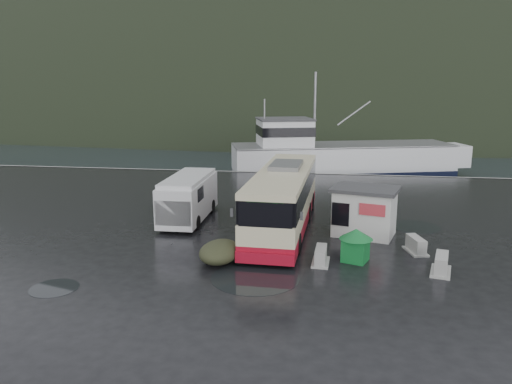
# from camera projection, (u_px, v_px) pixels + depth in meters

# --- Properties ---
(ground) EXTENTS (160.00, 160.00, 0.00)m
(ground) POSITION_uv_depth(u_px,v_px,m) (248.00, 241.00, 25.83)
(ground) COLOR black
(ground) RESTS_ON ground
(harbor_water) EXTENTS (300.00, 180.00, 0.02)m
(harbor_water) POSITION_uv_depth(u_px,v_px,m) (314.00, 113.00, 132.08)
(harbor_water) COLOR black
(harbor_water) RESTS_ON ground
(quay_edge) EXTENTS (160.00, 0.60, 1.50)m
(quay_edge) POSITION_uv_depth(u_px,v_px,m) (283.00, 173.00, 45.15)
(quay_edge) COLOR #999993
(quay_edge) RESTS_ON ground
(headland) EXTENTS (780.00, 540.00, 570.00)m
(headland) POSITION_uv_depth(u_px,v_px,m) (341.00, 97.00, 265.90)
(headland) COLOR black
(headland) RESTS_ON ground
(coach_bus) EXTENTS (3.65, 12.81, 3.59)m
(coach_bus) POSITION_uv_depth(u_px,v_px,m) (283.00, 228.00, 28.14)
(coach_bus) COLOR beige
(coach_bus) RESTS_ON ground
(white_van) EXTENTS (2.26, 6.45, 2.69)m
(white_van) POSITION_uv_depth(u_px,v_px,m) (189.00, 220.00, 29.92)
(white_van) COLOR silver
(white_van) RESTS_ON ground
(waste_bin_left) EXTENTS (1.30, 1.30, 1.43)m
(waste_bin_left) POSITION_uv_depth(u_px,v_px,m) (257.00, 241.00, 25.89)
(waste_bin_left) COLOR #12682B
(waste_bin_left) RESTS_ON ground
(waste_bin_right) EXTENTS (1.42, 1.42, 1.54)m
(waste_bin_right) POSITION_uv_depth(u_px,v_px,m) (355.00, 261.00, 23.05)
(waste_bin_right) COLOR #12682B
(waste_bin_right) RESTS_ON ground
(dome_tent) EXTENTS (2.10, 2.72, 0.99)m
(dome_tent) POSITION_uv_depth(u_px,v_px,m) (220.00, 262.00, 22.90)
(dome_tent) COLOR #2E311D
(dome_tent) RESTS_ON ground
(ticket_kiosk) EXTENTS (3.92, 3.35, 2.63)m
(ticket_kiosk) POSITION_uv_depth(u_px,v_px,m) (363.00, 235.00, 26.94)
(ticket_kiosk) COLOR silver
(ticket_kiosk) RESTS_ON ground
(jersey_barrier_a) EXTENTS (0.84, 1.55, 0.76)m
(jersey_barrier_a) POSITION_uv_depth(u_px,v_px,m) (321.00, 263.00, 22.73)
(jersey_barrier_a) COLOR #999993
(jersey_barrier_a) RESTS_ON ground
(jersey_barrier_b) EXTENTS (1.19, 1.78, 0.82)m
(jersey_barrier_b) POSITION_uv_depth(u_px,v_px,m) (441.00, 273.00, 21.62)
(jersey_barrier_b) COLOR #999993
(jersey_barrier_b) RESTS_ON ground
(jersey_barrier_c) EXTENTS (1.12, 1.67, 0.76)m
(jersey_barrier_c) POSITION_uv_depth(u_px,v_px,m) (415.00, 252.00, 24.19)
(jersey_barrier_c) COLOR #999993
(jersey_barrier_c) RESTS_ON ground
(fishing_trawler) EXTENTS (26.59, 12.82, 10.41)m
(fishing_trawler) POSITION_uv_depth(u_px,v_px,m) (342.00, 163.00, 50.52)
(fishing_trawler) COLOR silver
(fishing_trawler) RESTS_ON ground
(puddles) EXTENTS (18.14, 13.41, 0.01)m
(puddles) POSITION_uv_depth(u_px,v_px,m) (289.00, 260.00, 23.13)
(puddles) COLOR black
(puddles) RESTS_ON ground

